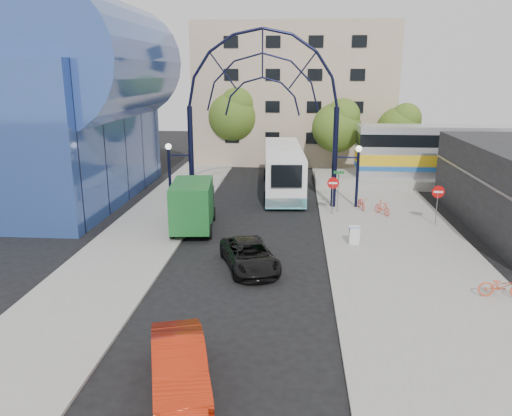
# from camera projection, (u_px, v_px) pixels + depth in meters

# --- Properties ---
(ground) EXTENTS (120.00, 120.00, 0.00)m
(ground) POSITION_uv_depth(u_px,v_px,m) (241.00, 288.00, 22.06)
(ground) COLOR black
(ground) RESTS_ON ground
(sidewalk_east) EXTENTS (8.00, 56.00, 0.12)m
(sidewalk_east) POSITION_uv_depth(u_px,v_px,m) (406.00, 260.00, 25.28)
(sidewalk_east) COLOR gray
(sidewalk_east) RESTS_ON ground
(plaza_west) EXTENTS (5.00, 50.00, 0.12)m
(plaza_west) POSITION_uv_depth(u_px,v_px,m) (138.00, 239.00, 28.31)
(plaza_west) COLOR gray
(plaza_west) RESTS_ON ground
(gateway_arch) EXTENTS (13.64, 0.44, 12.10)m
(gateway_arch) POSITION_uv_depth(u_px,v_px,m) (262.00, 83.00, 33.27)
(gateway_arch) COLOR black
(gateway_arch) RESTS_ON ground
(stop_sign) EXTENTS (0.80, 0.07, 2.50)m
(stop_sign) POSITION_uv_depth(u_px,v_px,m) (333.00, 186.00, 32.71)
(stop_sign) COLOR slate
(stop_sign) RESTS_ON sidewalk_east
(do_not_enter_sign) EXTENTS (0.76, 0.07, 2.48)m
(do_not_enter_sign) POSITION_uv_depth(u_px,v_px,m) (438.00, 196.00, 30.32)
(do_not_enter_sign) COLOR slate
(do_not_enter_sign) RESTS_ON sidewalk_east
(street_name_sign) EXTENTS (0.70, 0.70, 2.80)m
(street_name_sign) POSITION_uv_depth(u_px,v_px,m) (338.00, 183.00, 33.22)
(street_name_sign) COLOR slate
(street_name_sign) RESTS_ON sidewalk_east
(sandwich_board) EXTENTS (0.55, 0.61, 0.99)m
(sandwich_board) POSITION_uv_depth(u_px,v_px,m) (354.00, 233.00, 27.19)
(sandwich_board) COLOR white
(sandwich_board) RESTS_ON sidewalk_east
(transit_hall) EXTENTS (16.50, 18.00, 14.50)m
(transit_hall) POSITION_uv_depth(u_px,v_px,m) (51.00, 109.00, 35.89)
(transit_hall) COLOR #32509B
(transit_hall) RESTS_ON ground
(apartment_block) EXTENTS (20.00, 12.10, 14.00)m
(apartment_block) POSITION_uv_depth(u_px,v_px,m) (294.00, 94.00, 53.69)
(apartment_block) COLOR tan
(apartment_block) RESTS_ON ground
(train_platform) EXTENTS (32.00, 5.00, 0.80)m
(train_platform) POSITION_uv_depth(u_px,v_px,m) (507.00, 182.00, 41.58)
(train_platform) COLOR gray
(train_platform) RESTS_ON ground
(train_car) EXTENTS (25.10, 3.05, 4.20)m
(train_car) POSITION_uv_depth(u_px,v_px,m) (511.00, 152.00, 40.92)
(train_car) COLOR #B7B7BC
(train_car) RESTS_ON train_platform
(tree_north_a) EXTENTS (4.48, 4.48, 7.00)m
(tree_north_a) POSITION_uv_depth(u_px,v_px,m) (338.00, 125.00, 45.31)
(tree_north_a) COLOR #382314
(tree_north_a) RESTS_ON ground
(tree_north_b) EXTENTS (5.12, 5.12, 8.00)m
(tree_north_b) POSITION_uv_depth(u_px,v_px,m) (234.00, 113.00, 49.75)
(tree_north_b) COLOR #382314
(tree_north_b) RESTS_ON ground
(tree_north_c) EXTENTS (4.16, 4.16, 6.50)m
(tree_north_c) POSITION_uv_depth(u_px,v_px,m) (401.00, 127.00, 46.86)
(tree_north_c) COLOR #382314
(tree_north_c) RESTS_ON ground
(city_bus) EXTENTS (3.66, 12.95, 3.51)m
(city_bus) POSITION_uv_depth(u_px,v_px,m) (283.00, 168.00, 39.64)
(city_bus) COLOR white
(city_bus) RESTS_ON ground
(green_truck) EXTENTS (2.83, 6.26, 3.06)m
(green_truck) POSITION_uv_depth(u_px,v_px,m) (194.00, 205.00, 30.05)
(green_truck) COLOR black
(green_truck) RESTS_ON ground
(black_suv) EXTENTS (3.64, 5.26, 1.33)m
(black_suv) POSITION_uv_depth(u_px,v_px,m) (250.00, 255.00, 24.15)
(black_suv) COLOR black
(black_suv) RESTS_ON ground
(red_sedan) EXTENTS (2.82, 4.84, 1.51)m
(red_sedan) POSITION_uv_depth(u_px,v_px,m) (179.00, 365.00, 14.95)
(red_sedan) COLOR #B0220A
(red_sedan) RESTS_ON ground
(bike_near_a) EXTENTS (0.78, 1.65, 0.83)m
(bike_near_a) POSITION_uv_depth(u_px,v_px,m) (362.00, 203.00, 34.31)
(bike_near_a) COLOR red
(bike_near_a) RESTS_ON sidewalk_east
(bike_near_b) EXTENTS (1.11, 1.60, 0.95)m
(bike_near_b) POSITION_uv_depth(u_px,v_px,m) (382.00, 207.00, 32.97)
(bike_near_b) COLOR #E2452D
(bike_near_b) RESTS_ON sidewalk_east
(bike_far_a) EXTENTS (1.96, 0.82, 1.00)m
(bike_far_a) POSITION_uv_depth(u_px,v_px,m) (502.00, 286.00, 20.79)
(bike_far_a) COLOR #CF4C29
(bike_far_a) RESTS_ON sidewalk_east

